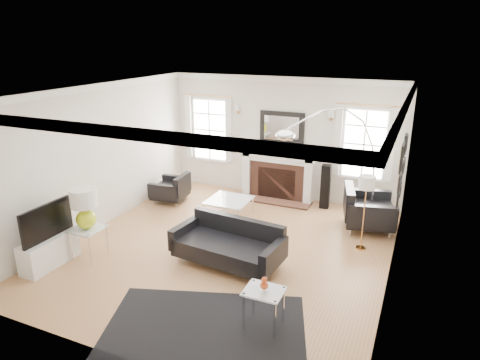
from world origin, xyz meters
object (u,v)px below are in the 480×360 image
at_px(armchair_left, 172,189).
at_px(coffee_table, 229,201).
at_px(armchair_right, 366,210).
at_px(gourd_lamp, 85,206).
at_px(fireplace, 278,176).
at_px(sofa, 229,245).
at_px(arc_floor_lamp, 332,164).

height_order(armchair_left, coffee_table, armchair_left).
relative_size(armchair_right, coffee_table, 1.43).
bearing_deg(gourd_lamp, fireplace, 63.20).
height_order(sofa, coffee_table, sofa).
bearing_deg(gourd_lamp, coffee_table, 60.85).
distance_m(fireplace, sofa, 3.24).
bearing_deg(arc_floor_lamp, coffee_table, -175.60).
xyz_separation_m(sofa, armchair_right, (1.88, 2.30, 0.07)).
bearing_deg(fireplace, arc_floor_lamp, -41.09).
bearing_deg(coffee_table, fireplace, 67.64).
distance_m(armchair_left, armchair_right, 4.29).
relative_size(fireplace, sofa, 0.89).
distance_m(fireplace, armchair_right, 2.33).
bearing_deg(coffee_table, armchair_left, 171.01).
bearing_deg(sofa, coffee_table, 115.35).
distance_m(armchair_right, arc_floor_lamp, 1.22).
height_order(gourd_lamp, arc_floor_lamp, arc_floor_lamp).
relative_size(gourd_lamp, arc_floor_lamp, 0.28).
relative_size(sofa, armchair_right, 1.57).
distance_m(sofa, armchair_right, 2.97).
relative_size(coffee_table, arc_floor_lamp, 0.34).
height_order(armchair_left, arc_floor_lamp, arc_floor_lamp).
xyz_separation_m(fireplace, gourd_lamp, (-2.03, -4.02, 0.41)).
bearing_deg(fireplace, armchair_right, -23.41).
distance_m(fireplace, coffee_table, 1.57).
bearing_deg(coffee_table, sofa, -64.65).
bearing_deg(sofa, fireplace, 94.46).
xyz_separation_m(sofa, armchair_left, (-2.40, 2.03, -0.02)).
distance_m(armchair_left, gourd_lamp, 2.90).
bearing_deg(gourd_lamp, armchair_left, 92.32).
distance_m(sofa, arc_floor_lamp, 2.51).
relative_size(fireplace, armchair_left, 1.92).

